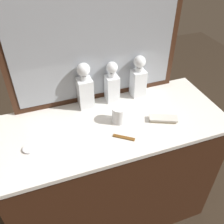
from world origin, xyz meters
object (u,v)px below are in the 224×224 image
at_px(crystal_decanter_left, 85,90).
at_px(tortoiseshell_comb, 124,137).
at_px(silver_brush_center, 163,119).
at_px(crystal_decanter_front, 138,80).
at_px(crystal_decanter_far_left, 112,86).
at_px(porcelain_dish, 29,149).
at_px(crystal_tumbler_rear, 119,115).

bearing_deg(crystal_decanter_left, tortoiseshell_comb, -71.50).
xyz_separation_m(crystal_decanter_left, silver_brush_center, (0.39, -0.29, -0.11)).
height_order(crystal_decanter_front, crystal_decanter_far_left, crystal_decanter_front).
bearing_deg(crystal_decanter_far_left, silver_brush_center, -54.51).
height_order(crystal_decanter_front, tortoiseshell_comb, crystal_decanter_front).
bearing_deg(crystal_decanter_far_left, crystal_decanter_front, 0.36).
relative_size(crystal_decanter_far_left, porcelain_dish, 4.18).
bearing_deg(tortoiseshell_comb, crystal_decanter_left, 108.50).
height_order(crystal_decanter_front, crystal_decanter_left, crystal_decanter_left).
distance_m(crystal_decanter_front, porcelain_dish, 0.79).
xyz_separation_m(crystal_decanter_front, tortoiseshell_comb, (-0.24, -0.36, -0.11)).
relative_size(crystal_tumbler_rear, silver_brush_center, 0.57).
bearing_deg(crystal_tumbler_rear, silver_brush_center, -19.32).
relative_size(silver_brush_center, porcelain_dish, 2.66).
height_order(crystal_decanter_front, crystal_tumbler_rear, crystal_decanter_front).
bearing_deg(crystal_decanter_front, crystal_decanter_far_left, -179.64).
distance_m(crystal_tumbler_rear, porcelain_dish, 0.52).
bearing_deg(crystal_decanter_far_left, porcelain_dish, -153.89).
relative_size(crystal_decanter_far_left, silver_brush_center, 1.57).
relative_size(crystal_decanter_left, crystal_tumbler_rear, 3.03).
height_order(crystal_tumbler_rear, porcelain_dish, crystal_tumbler_rear).
xyz_separation_m(crystal_decanter_front, crystal_decanter_left, (-0.36, -0.01, 0.01)).
distance_m(crystal_decanter_far_left, crystal_tumbler_rear, 0.22).
relative_size(crystal_decanter_front, silver_brush_center, 1.63).
distance_m(crystal_decanter_left, tortoiseshell_comb, 0.39).
distance_m(crystal_decanter_left, crystal_tumbler_rear, 0.26).
bearing_deg(crystal_decanter_left, crystal_tumbler_rear, -55.52).
relative_size(crystal_decanter_front, porcelain_dish, 4.33).
height_order(crystal_decanter_far_left, crystal_tumbler_rear, crystal_decanter_far_left).
bearing_deg(crystal_decanter_left, crystal_decanter_far_left, 1.56).
relative_size(crystal_decanter_left, silver_brush_center, 1.72).
bearing_deg(porcelain_dish, crystal_decanter_left, 35.22).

